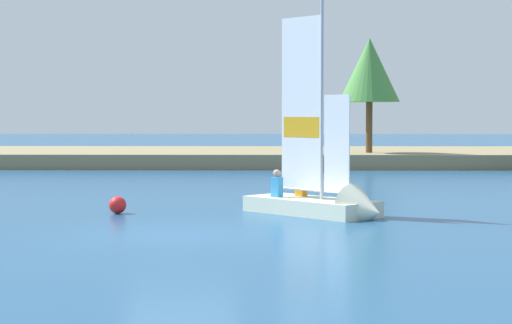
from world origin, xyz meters
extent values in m
plane|color=navy|center=(0.00, 0.00, 0.00)|extent=(200.00, 200.00, 0.00)
cube|color=#897A56|center=(0.00, 29.06, 0.36)|extent=(80.00, 11.62, 0.71)
cylinder|color=brown|center=(6.76, 25.82, 1.97)|extent=(0.33, 0.33, 2.51)
cone|color=#47893D|center=(6.76, 25.82, 4.80)|extent=(3.00, 3.00, 3.15)
cube|color=silver|center=(3.02, 4.30, 0.21)|extent=(3.64, 3.66, 0.41)
cone|color=silver|center=(4.30, 2.99, 0.21)|extent=(1.60, 1.60, 1.34)
cylinder|color=#B7B7BC|center=(3.27, 4.03, 3.16)|extent=(0.08, 0.08, 5.49)
cube|color=white|center=(2.77, 4.55, 2.92)|extent=(1.03, 1.04, 4.52)
cube|color=orange|center=(2.77, 4.55, 2.28)|extent=(0.93, 0.95, 0.54)
cube|color=white|center=(3.64, 3.66, 1.87)|extent=(0.62, 0.62, 2.51)
cylinder|color=#B7B7BC|center=(2.77, 4.55, 0.63)|extent=(1.05, 1.07, 0.06)
cube|color=#338CCC|center=(2.12, 4.74, 0.67)|extent=(0.34, 0.34, 0.53)
sphere|color=tan|center=(2.12, 4.74, 1.05)|extent=(0.20, 0.20, 0.20)
cube|color=orange|center=(2.77, 5.01, 0.69)|extent=(0.34, 0.34, 0.56)
sphere|color=tan|center=(2.77, 5.01, 1.08)|extent=(0.20, 0.20, 0.20)
sphere|color=red|center=(-2.08, 4.30, 0.23)|extent=(0.46, 0.46, 0.46)
camera|label=1|loc=(2.02, -19.79, 2.63)|focal=64.66mm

